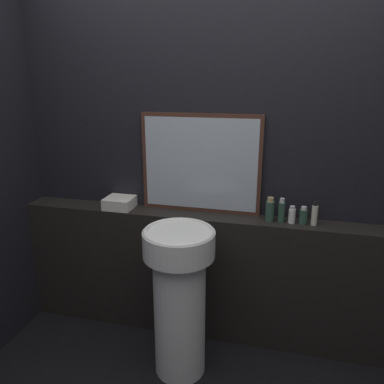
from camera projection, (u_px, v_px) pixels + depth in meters
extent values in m
cube|color=black|center=(215.00, 157.00, 2.46)|extent=(8.00, 0.06, 2.50)
cube|color=black|center=(209.00, 276.00, 2.58)|extent=(2.63, 0.19, 0.88)
cylinder|color=white|center=(180.00, 314.00, 2.24)|extent=(0.31, 0.31, 0.78)
cylinder|color=white|center=(179.00, 244.00, 2.11)|extent=(0.41, 0.41, 0.15)
torus|color=white|center=(179.00, 232.00, 2.08)|extent=(0.40, 0.40, 0.02)
cube|color=#47281E|center=(201.00, 164.00, 2.44)|extent=(0.79, 0.03, 0.65)
cube|color=#B2BCC6|center=(200.00, 164.00, 2.44)|extent=(0.74, 0.02, 0.60)
cube|color=silver|center=(120.00, 203.00, 2.58)|extent=(0.19, 0.18, 0.07)
cylinder|color=#2D4C3D|center=(270.00, 211.00, 2.34)|extent=(0.05, 0.05, 0.13)
cylinder|color=tan|center=(271.00, 200.00, 2.32)|extent=(0.04, 0.04, 0.03)
cylinder|color=#2D4C3D|center=(281.00, 212.00, 2.32)|extent=(0.04, 0.04, 0.13)
cylinder|color=silver|center=(282.00, 201.00, 2.30)|extent=(0.03, 0.03, 0.03)
cylinder|color=white|center=(292.00, 216.00, 2.31)|extent=(0.04, 0.04, 0.09)
cylinder|color=silver|center=(293.00, 208.00, 2.30)|extent=(0.03, 0.03, 0.02)
cylinder|color=#2D4C3D|center=(303.00, 217.00, 2.30)|extent=(0.05, 0.05, 0.09)
cylinder|color=silver|center=(304.00, 208.00, 2.28)|extent=(0.03, 0.03, 0.02)
cylinder|color=beige|center=(314.00, 215.00, 2.28)|extent=(0.04, 0.04, 0.12)
cylinder|color=black|center=(316.00, 204.00, 2.25)|extent=(0.03, 0.03, 0.03)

